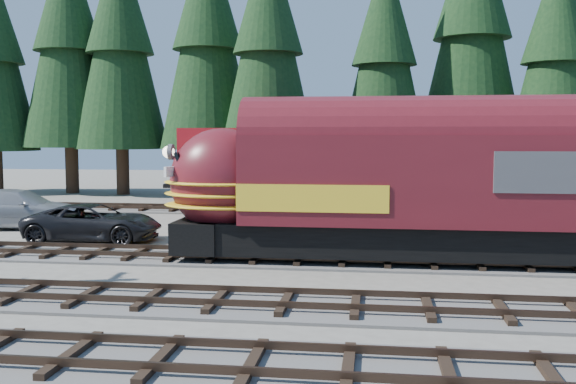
# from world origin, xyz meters

# --- Properties ---
(ground) EXTENTS (120.00, 120.00, 0.00)m
(ground) POSITION_xyz_m (0.00, 0.00, 0.00)
(ground) COLOR #6B665B
(ground) RESTS_ON ground
(track_spur) EXTENTS (32.00, 3.20, 0.33)m
(track_spur) POSITION_xyz_m (-10.00, 18.00, 0.06)
(track_spur) COLOR #4C4947
(track_spur) RESTS_ON ground
(depot) EXTENTS (12.80, 7.00, 5.30)m
(depot) POSITION_xyz_m (-0.00, 10.50, 2.96)
(depot) COLOR gold
(depot) RESTS_ON ground
(conifer_backdrop) EXTENTS (81.13, 22.56, 17.63)m
(conifer_backdrop) POSITION_xyz_m (2.66, 25.28, 10.58)
(conifer_backdrop) COLOR black
(conifer_backdrop) RESTS_ON ground
(locomotive) EXTENTS (15.93, 3.17, 4.33)m
(locomotive) POSITION_xyz_m (-1.65, 4.00, 2.53)
(locomotive) COLOR black
(locomotive) RESTS_ON ground
(caboose) EXTENTS (11.18, 3.24, 5.82)m
(caboose) POSITION_xyz_m (-7.19, 18.00, 2.85)
(caboose) COLOR black
(caboose) RESTS_ON ground
(pickup_truck_a) EXTENTS (5.73, 2.89, 1.55)m
(pickup_truck_a) POSITION_xyz_m (-13.57, 7.14, 0.78)
(pickup_truck_a) COLOR black
(pickup_truck_a) RESTS_ON ground
(pickup_truck_b) EXTENTS (6.65, 3.42, 1.84)m
(pickup_truck_b) POSITION_xyz_m (-18.75, 10.21, 0.92)
(pickup_truck_b) COLOR #9B9DA2
(pickup_truck_b) RESTS_ON ground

